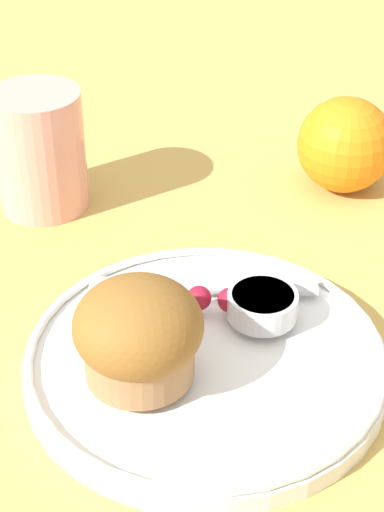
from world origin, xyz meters
The scene contains 8 objects.
ground_plane centered at (0.00, 0.00, 0.00)m, with size 3.00×3.00×0.00m, color tan.
plate centered at (-0.01, -0.01, 0.01)m, with size 0.24×0.24×0.02m.
muffin centered at (-0.05, -0.04, 0.05)m, with size 0.08×0.08×0.07m.
cream_ramekin centered at (0.02, 0.03, 0.03)m, with size 0.05×0.05×0.02m.
berry_pair centered at (-0.01, 0.03, 0.03)m, with size 0.03×0.02×0.02m.
butter_knife centered at (-0.02, 0.05, 0.02)m, with size 0.16×0.03×0.00m.
orange_fruit centered at (0.09, 0.24, 0.04)m, with size 0.08×0.08×0.08m.
juice_glass centered at (-0.17, 0.19, 0.05)m, with size 0.08×0.08×0.10m.
Camera 1 is at (0.02, -0.43, 0.39)m, focal length 60.00 mm.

